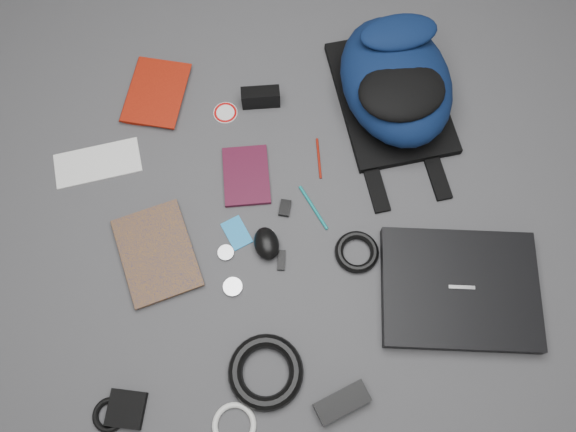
{
  "coord_description": "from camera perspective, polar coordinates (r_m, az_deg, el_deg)",
  "views": [
    {
      "loc": [
        -0.06,
        -0.52,
        1.43
      ],
      "look_at": [
        0.0,
        0.0,
        0.02
      ],
      "focal_mm": 35.0,
      "sensor_mm": 36.0,
      "label": 1
    }
  ],
  "objects": [
    {
      "name": "earbud_coil",
      "position": [
        1.48,
        -17.68,
        -18.69
      ],
      "size": [
        0.1,
        0.1,
        0.02
      ],
      "primitive_type": "torus",
      "rotation": [
        0.0,
        0.0,
        0.18
      ],
      "color": "black",
      "rests_on": "ground"
    },
    {
      "name": "textbook_red",
      "position": [
        1.76,
        -15.85,
        12.3
      ],
      "size": [
        0.22,
        0.26,
        0.02
      ],
      "primitive_type": "imported",
      "rotation": [
        0.0,
        0.0,
        -0.28
      ],
      "color": "maroon",
      "rests_on": "ground"
    },
    {
      "name": "mouse",
      "position": [
        1.47,
        -2.2,
        -2.81
      ],
      "size": [
        0.08,
        0.1,
        0.05
      ],
      "primitive_type": "ellipsoid",
      "rotation": [
        0.0,
        0.0,
        0.14
      ],
      "color": "black",
      "rests_on": "ground"
    },
    {
      "name": "compact_camera",
      "position": [
        1.66,
        -2.79,
        11.95
      ],
      "size": [
        0.11,
        0.04,
        0.06
      ],
      "primitive_type": "cube",
      "rotation": [
        0.0,
        0.0,
        -0.03
      ],
      "color": "black",
      "rests_on": "ground"
    },
    {
      "name": "power_cord_coil",
      "position": [
        1.41,
        -2.28,
        -15.54
      ],
      "size": [
        0.24,
        0.24,
        0.04
      ],
      "primitive_type": "torus",
      "rotation": [
        0.0,
        0.0,
        -0.34
      ],
      "color": "black",
      "rests_on": "ground"
    },
    {
      "name": "key_fob",
      "position": [
        1.52,
        -0.31,
        0.81
      ],
      "size": [
        0.04,
        0.05,
        0.01
      ],
      "primitive_type": "cube",
      "rotation": [
        0.0,
        0.0,
        -0.27
      ],
      "color": "black",
      "rests_on": "ground"
    },
    {
      "name": "dvd_case",
      "position": [
        1.57,
        -4.26,
        4.11
      ],
      "size": [
        0.13,
        0.18,
        0.01
      ],
      "primitive_type": "cube",
      "rotation": [
        0.0,
        0.0,
        -0.02
      ],
      "color": "#3B0B1D",
      "rests_on": "ground"
    },
    {
      "name": "headphone_right",
      "position": [
        1.47,
        -5.62,
        -7.18
      ],
      "size": [
        0.06,
        0.06,
        0.01
      ],
      "primitive_type": "cylinder",
      "rotation": [
        0.0,
        0.0,
        0.3
      ],
      "color": "silver",
      "rests_on": "ground"
    },
    {
      "name": "power_brick",
      "position": [
        1.42,
        5.51,
        -18.33
      ],
      "size": [
        0.14,
        0.1,
        0.03
      ],
      "primitive_type": "cube",
      "rotation": [
        0.0,
        0.0,
        0.35
      ],
      "color": "black",
      "rests_on": "ground"
    },
    {
      "name": "comic_book",
      "position": [
        1.53,
        -16.44,
        -4.82
      ],
      "size": [
        0.24,
        0.29,
        0.02
      ],
      "primitive_type": "imported",
      "rotation": [
        0.0,
        0.0,
        0.25
      ],
      "color": "#B76F0D",
      "rests_on": "ground"
    },
    {
      "name": "sticker_disc",
      "position": [
        1.67,
        -6.38,
        10.38
      ],
      "size": [
        0.09,
        0.09,
        0.0
      ],
      "primitive_type": "cylinder",
      "rotation": [
        0.0,
        0.0,
        0.29
      ],
      "color": "white",
      "rests_on": "ground"
    },
    {
      "name": "usb_black",
      "position": [
        1.48,
        -0.68,
        -4.52
      ],
      "size": [
        0.03,
        0.06,
        0.01
      ],
      "primitive_type": "cube",
      "rotation": [
        0.0,
        0.0,
        -0.15
      ],
      "color": "black",
      "rests_on": "ground"
    },
    {
      "name": "cable_coil",
      "position": [
        1.49,
        7.0,
        -3.64
      ],
      "size": [
        0.13,
        0.13,
        0.02
      ],
      "primitive_type": "torus",
      "rotation": [
        0.0,
        0.0,
        -0.15
      ],
      "color": "black",
      "rests_on": "ground"
    },
    {
      "name": "white_cable_coil",
      "position": [
        1.43,
        -5.49,
        -20.4
      ],
      "size": [
        0.13,
        0.13,
        0.01
      ],
      "primitive_type": "torus",
      "rotation": [
        0.0,
        0.0,
        0.23
      ],
      "color": "white",
      "rests_on": "ground"
    },
    {
      "name": "ground",
      "position": [
        1.52,
        0.0,
        -0.26
      ],
      "size": [
        4.0,
        4.0,
        0.0
      ],
      "primitive_type": "plane",
      "color": "#4F4F51",
      "rests_on": "ground"
    },
    {
      "name": "laptop",
      "position": [
        1.51,
        17.03,
        -7.11
      ],
      "size": [
        0.44,
        0.36,
        0.04
      ],
      "primitive_type": "cube",
      "rotation": [
        0.0,
        0.0,
        -0.15
      ],
      "color": "black",
      "rests_on": "ground"
    },
    {
      "name": "id_badge",
      "position": [
        1.51,
        -5.24,
        -1.72
      ],
      "size": [
        0.08,
        0.1,
        0.0
      ],
      "primitive_type": "cube",
      "rotation": [
        0.0,
        0.0,
        0.39
      ],
      "color": "#1C8CD8",
      "rests_on": "ground"
    },
    {
      "name": "pouch",
      "position": [
        1.47,
        -16.11,
        -18.32
      ],
      "size": [
        0.1,
        0.1,
        0.02
      ],
      "primitive_type": "cube",
      "rotation": [
        0.0,
        0.0,
        -0.23
      ],
      "color": "black",
      "rests_on": "ground"
    },
    {
      "name": "envelope",
      "position": [
        1.67,
        -18.77,
        5.13
      ],
      "size": [
        0.25,
        0.14,
        0.0
      ],
      "primitive_type": "cube",
      "rotation": [
        0.0,
        0.0,
        0.13
      ],
      "color": "white",
      "rests_on": "ground"
    },
    {
      "name": "backpack",
      "position": [
        1.63,
        10.89,
        13.37
      ],
      "size": [
        0.37,
        0.5,
        0.19
      ],
      "primitive_type": null,
      "rotation": [
        0.0,
        0.0,
        0.1
      ],
      "color": "#081534",
      "rests_on": "ground"
    },
    {
      "name": "pen_red",
      "position": [
        1.59,
        3.15,
        5.88
      ],
      "size": [
        0.01,
        0.12,
        0.01
      ],
      "primitive_type": "cylinder",
      "rotation": [
        1.57,
        0.0,
        -0.04
      ],
      "color": "maroon",
      "rests_on": "ground"
    },
    {
      "name": "headphone_left",
      "position": [
        1.49,
        -6.33,
        -3.73
      ],
      "size": [
        0.06,
        0.06,
        0.01
      ],
      "primitive_type": "cylinder",
      "rotation": [
        0.0,
        0.0,
        0.4
      ],
      "color": "#A7A7A9",
      "rests_on": "ground"
    },
    {
      "name": "pen_teal",
      "position": [
        1.53,
        2.59,
        0.87
      ],
      "size": [
        0.07,
        0.14,
        0.01
      ],
      "primitive_type": "cylinder",
      "rotation": [
        1.57,
        0.0,
        0.42
      ],
      "color": "#0E8180",
      "rests_on": "ground"
    },
    {
      "name": "usb_silver",
      "position": [
        1.5,
        -1.77,
        -2.43
      ],
      "size": [
        0.02,
        0.05,
        0.01
      ],
      "primitive_type": "cube",
      "rotation": [
        0.0,
        0.0,
        0.04
      ],
      "color": "silver",
      "rests_on": "ground"
    }
  ]
}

